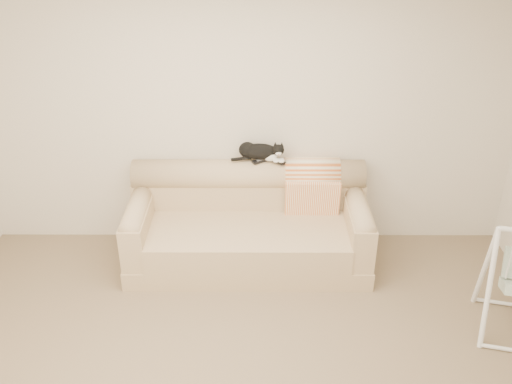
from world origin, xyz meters
TOP-DOWN VIEW (x-y plane):
  - room_shell at (0.00, 0.00)m, footprint 5.04×4.04m
  - sofa at (0.02, 1.62)m, footprint 2.20×0.93m
  - remote_a at (0.14, 1.86)m, footprint 0.18×0.14m
  - remote_b at (0.29, 1.85)m, footprint 0.16×0.15m
  - tuxedo_cat at (0.13, 1.87)m, footprint 0.49×0.22m
  - throw_blanket at (0.61, 1.84)m, footprint 0.50×0.38m

SIDE VIEW (x-z plane):
  - sofa at x=0.02m, z-range -0.10..0.80m
  - throw_blanket at x=0.61m, z-range 0.44..1.01m
  - remote_b at x=0.29m, z-range 0.90..0.92m
  - remote_a at x=0.14m, z-range 0.90..0.92m
  - tuxedo_cat at x=0.13m, z-range 0.90..1.09m
  - room_shell at x=0.00m, z-range 0.23..2.83m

